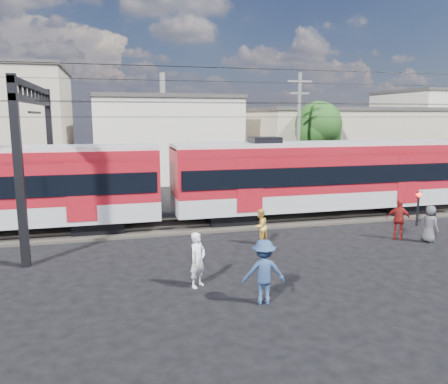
% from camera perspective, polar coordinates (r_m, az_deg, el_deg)
% --- Properties ---
extents(ground, '(120.00, 120.00, 0.00)m').
position_cam_1_polar(ground, '(16.03, 11.61, -10.53)').
color(ground, black).
rests_on(ground, ground).
extents(track_bed, '(70.00, 3.40, 0.12)m').
position_cam_1_polar(track_bed, '(23.13, 2.88, -3.84)').
color(track_bed, '#2D2823').
rests_on(track_bed, ground).
extents(rail_near, '(70.00, 0.12, 0.12)m').
position_cam_1_polar(rail_near, '(22.41, 3.46, -3.97)').
color(rail_near, '#59544C').
rests_on(rail_near, track_bed).
extents(rail_far, '(70.00, 0.12, 0.12)m').
position_cam_1_polar(rail_far, '(23.80, 2.34, -3.14)').
color(rail_far, '#59544C').
rests_on(rail_far, track_bed).
extents(commuter_train, '(50.30, 3.08, 4.17)m').
position_cam_1_polar(commuter_train, '(24.37, 12.87, 2.23)').
color(commuter_train, black).
rests_on(commuter_train, ground).
extents(catenary, '(70.00, 9.30, 7.52)m').
position_cam_1_polar(catenary, '(21.52, -19.79, 8.24)').
color(catenary, black).
rests_on(catenary, ground).
extents(building_midwest, '(12.24, 12.24, 7.30)m').
position_cam_1_polar(building_midwest, '(40.76, -7.89, 7.12)').
color(building_midwest, beige).
rests_on(building_midwest, ground).
extents(building_mideast, '(16.32, 10.20, 6.30)m').
position_cam_1_polar(building_mideast, '(42.88, 14.53, 6.36)').
color(building_mideast, '#B9A98D').
rests_on(building_mideast, ground).
extents(building_east, '(10.20, 10.20, 8.30)m').
position_cam_1_polar(building_east, '(54.11, 25.66, 7.43)').
color(building_east, beige).
rests_on(building_east, ground).
extents(utility_pole_mid, '(1.80, 0.24, 8.50)m').
position_cam_1_polar(utility_pole_mid, '(31.19, 9.71, 7.88)').
color(utility_pole_mid, slate).
rests_on(utility_pole_mid, ground).
extents(tree_near, '(3.82, 3.64, 6.72)m').
position_cam_1_polar(tree_near, '(35.35, 12.41, 8.22)').
color(tree_near, '#382619').
rests_on(tree_near, ground).
extents(pedestrian_a, '(0.79, 0.76, 1.82)m').
position_cam_1_polar(pedestrian_a, '(14.43, -3.47, -8.82)').
color(pedestrian_a, white).
rests_on(pedestrian_a, ground).
extents(pedestrian_b, '(0.96, 0.93, 1.57)m').
position_cam_1_polar(pedestrian_b, '(19.17, 4.76, -4.51)').
color(pedestrian_b, gold).
rests_on(pedestrian_b, ground).
extents(pedestrian_c, '(1.37, 0.93, 1.96)m').
position_cam_1_polar(pedestrian_c, '(13.21, 5.22, -10.33)').
color(pedestrian_c, navy).
rests_on(pedestrian_c, ground).
extents(pedestrian_d, '(1.13, 0.94, 1.81)m').
position_cam_1_polar(pedestrian_d, '(21.43, 21.83, -3.33)').
color(pedestrian_d, maroon).
rests_on(pedestrian_d, ground).
extents(pedestrian_e, '(0.70, 0.91, 1.65)m').
position_cam_1_polar(pedestrian_e, '(21.41, 25.28, -3.80)').
color(pedestrian_e, '#49494D').
rests_on(pedestrian_e, ground).
extents(crossing_signal, '(0.26, 0.26, 1.78)m').
position_cam_1_polar(crossing_signal, '(24.24, 24.04, -1.21)').
color(crossing_signal, black).
rests_on(crossing_signal, ground).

